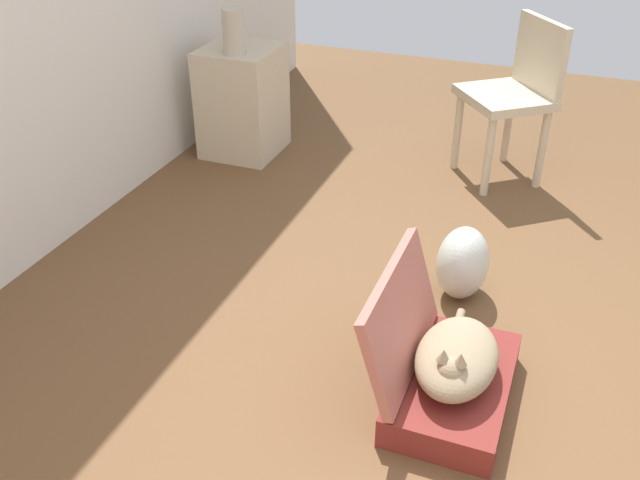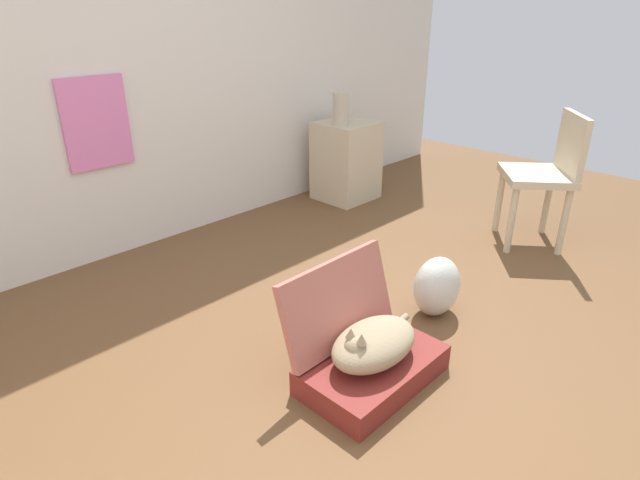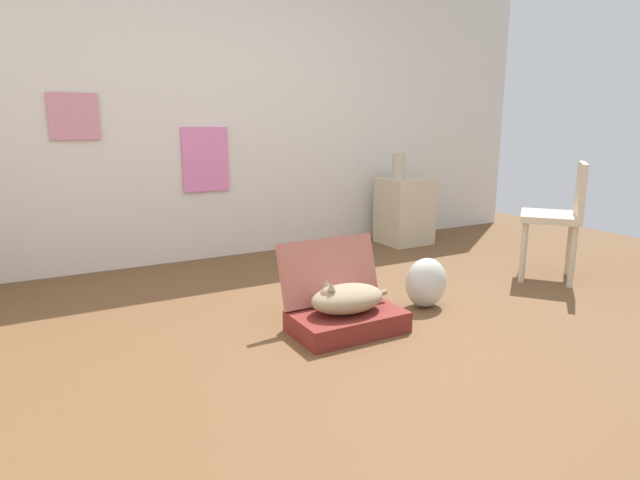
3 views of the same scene
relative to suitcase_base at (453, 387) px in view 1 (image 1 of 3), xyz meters
The scene contains 8 objects.
ground_plane 0.25m from the suitcase_base, 50.40° to the right, with size 7.68×7.68×0.00m, color brown.
suitcase_base is the anchor object (origin of this frame).
suitcase_lid 0.32m from the suitcase_base, 90.00° to the left, with size 0.63×0.39×0.04m, color #B26356.
cat 0.14m from the suitcase_base, behind, with size 0.52×0.28×0.20m.
plastic_bag_white 0.68m from the suitcase_base, ahead, with size 0.29×0.22×0.32m, color silver.
side_table 2.40m from the suitcase_base, 44.40° to the left, with size 0.45×0.43×0.64m, color beige.
vase_tall 2.39m from the suitcase_base, 45.83° to the left, with size 0.13×0.13×0.25m, color #B7AD99.
chair 1.98m from the suitcase_base, ahead, with size 0.61×0.60×0.89m.
Camera 1 is at (-2.10, -0.06, 1.83)m, focal length 40.12 mm.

